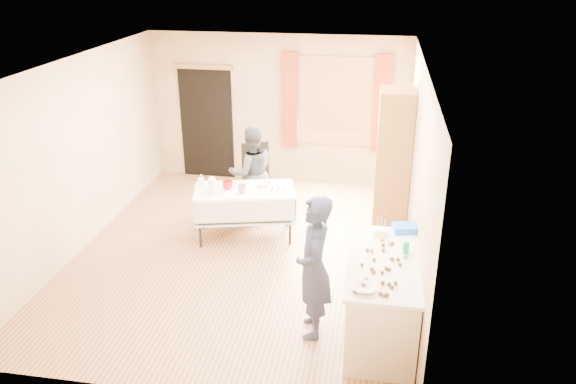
% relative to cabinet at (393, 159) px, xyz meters
% --- Properties ---
extents(floor, '(4.50, 5.50, 0.02)m').
position_rel_cabinet_xyz_m(floor, '(-1.99, -1.29, -1.04)').
color(floor, '#9E7047').
rests_on(floor, ground).
extents(ceiling, '(4.50, 5.50, 0.02)m').
position_rel_cabinet_xyz_m(ceiling, '(-1.99, -1.29, 1.58)').
color(ceiling, white).
rests_on(ceiling, floor).
extents(wall_back, '(4.50, 0.02, 2.60)m').
position_rel_cabinet_xyz_m(wall_back, '(-1.99, 1.47, 0.27)').
color(wall_back, tan).
rests_on(wall_back, floor).
extents(wall_front, '(4.50, 0.02, 2.60)m').
position_rel_cabinet_xyz_m(wall_front, '(-1.99, -4.05, 0.27)').
color(wall_front, tan).
rests_on(wall_front, floor).
extents(wall_left, '(0.02, 5.50, 2.60)m').
position_rel_cabinet_xyz_m(wall_left, '(-4.25, -1.29, 0.27)').
color(wall_left, tan).
rests_on(wall_left, floor).
extents(wall_right, '(0.02, 5.50, 2.60)m').
position_rel_cabinet_xyz_m(wall_right, '(0.27, -1.29, 0.27)').
color(wall_right, tan).
rests_on(wall_right, floor).
extents(window_frame, '(1.32, 0.06, 1.52)m').
position_rel_cabinet_xyz_m(window_frame, '(-0.99, 1.43, 0.47)').
color(window_frame, olive).
rests_on(window_frame, wall_back).
extents(window_pane, '(1.20, 0.02, 1.40)m').
position_rel_cabinet_xyz_m(window_pane, '(-0.99, 1.42, 0.47)').
color(window_pane, white).
rests_on(window_pane, wall_back).
extents(curtain_left, '(0.28, 0.06, 1.65)m').
position_rel_cabinet_xyz_m(curtain_left, '(-1.77, 1.38, 0.47)').
color(curtain_left, maroon).
rests_on(curtain_left, wall_back).
extents(curtain_right, '(0.28, 0.06, 1.65)m').
position_rel_cabinet_xyz_m(curtain_right, '(-0.21, 1.38, 0.47)').
color(curtain_right, maroon).
rests_on(curtain_right, wall_back).
extents(doorway, '(0.95, 0.04, 2.00)m').
position_rel_cabinet_xyz_m(doorway, '(-3.29, 1.44, -0.03)').
color(doorway, black).
rests_on(doorway, floor).
extents(door_lintel, '(1.05, 0.06, 0.08)m').
position_rel_cabinet_xyz_m(door_lintel, '(-3.29, 1.41, 0.99)').
color(door_lintel, olive).
rests_on(door_lintel, wall_back).
extents(cabinet, '(0.50, 0.60, 2.06)m').
position_rel_cabinet_xyz_m(cabinet, '(0.00, 0.00, 0.00)').
color(cabinet, brown).
rests_on(cabinet, floor).
extents(counter, '(0.75, 1.59, 0.91)m').
position_rel_cabinet_xyz_m(counter, '(-0.10, -2.80, -0.58)').
color(counter, beige).
rests_on(counter, floor).
extents(party_table, '(1.55, 1.05, 0.75)m').
position_rel_cabinet_xyz_m(party_table, '(-2.07, -0.82, -0.59)').
color(party_table, black).
rests_on(party_table, floor).
extents(chair, '(0.58, 0.58, 1.06)m').
position_rel_cabinet_xyz_m(chair, '(-2.09, 0.18, -0.71)').
color(chair, black).
rests_on(chair, floor).
extents(girl, '(0.70, 0.55, 1.61)m').
position_rel_cabinet_xyz_m(girl, '(-0.83, -2.88, -0.23)').
color(girl, '#1D203E').
rests_on(girl, floor).
extents(woman, '(1.15, 1.12, 1.46)m').
position_rel_cabinet_xyz_m(woman, '(-2.11, -0.13, -0.30)').
color(woman, black).
rests_on(woman, floor).
extents(soda_can, '(0.09, 0.09, 0.12)m').
position_rel_cabinet_xyz_m(soda_can, '(0.12, -2.60, -0.06)').
color(soda_can, '#0C7F4A').
rests_on(soda_can, counter).
extents(mixing_bowl, '(0.25, 0.25, 0.05)m').
position_rel_cabinet_xyz_m(mixing_bowl, '(-0.29, -3.39, -0.10)').
color(mixing_bowl, white).
rests_on(mixing_bowl, counter).
extents(foam_block, '(0.16, 0.11, 0.08)m').
position_rel_cabinet_xyz_m(foam_block, '(-0.15, -2.24, -0.08)').
color(foam_block, white).
rests_on(foam_block, counter).
extents(blue_basket, '(0.33, 0.26, 0.08)m').
position_rel_cabinet_xyz_m(blue_basket, '(0.14, -2.09, -0.08)').
color(blue_basket, blue).
rests_on(blue_basket, counter).
extents(pitcher, '(0.13, 0.13, 0.22)m').
position_rel_cabinet_xyz_m(pitcher, '(-2.46, -1.05, -0.17)').
color(pitcher, silver).
rests_on(pitcher, party_table).
extents(cup_red, '(0.27, 0.27, 0.12)m').
position_rel_cabinet_xyz_m(cup_red, '(-2.30, -0.84, -0.22)').
color(cup_red, red).
rests_on(cup_red, party_table).
extents(cup_rainbow, '(0.24, 0.24, 0.12)m').
position_rel_cabinet_xyz_m(cup_rainbow, '(-2.06, -0.96, -0.22)').
color(cup_rainbow, red).
rests_on(cup_rainbow, party_table).
extents(small_bowl, '(0.23, 0.23, 0.06)m').
position_rel_cabinet_xyz_m(small_bowl, '(-1.82, -0.65, -0.25)').
color(small_bowl, white).
rests_on(small_bowl, party_table).
extents(pastry_tray, '(0.33, 0.29, 0.02)m').
position_rel_cabinet_xyz_m(pastry_tray, '(-1.58, -0.82, -0.27)').
color(pastry_tray, white).
rests_on(pastry_tray, party_table).
extents(bottle, '(0.13, 0.13, 0.17)m').
position_rel_cabinet_xyz_m(bottle, '(-2.70, -0.79, -0.20)').
color(bottle, white).
rests_on(bottle, party_table).
extents(cake_balls, '(0.53, 1.14, 0.04)m').
position_rel_cabinet_xyz_m(cake_balls, '(-0.12, -2.97, -0.10)').
color(cake_balls, '#3F2314').
rests_on(cake_balls, counter).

